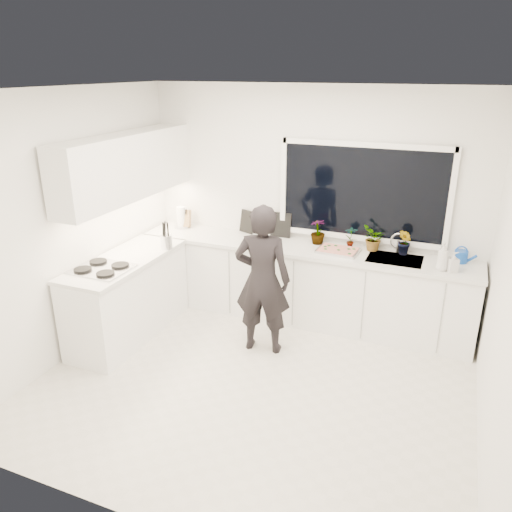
% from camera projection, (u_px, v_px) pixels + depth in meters
% --- Properties ---
extents(floor, '(4.00, 3.50, 0.02)m').
position_uv_depth(floor, '(254.00, 383.00, 4.84)').
color(floor, beige).
rests_on(floor, ground).
extents(wall_back, '(4.00, 0.02, 2.70)m').
position_uv_depth(wall_back, '(311.00, 204.00, 5.88)').
color(wall_back, white).
rests_on(wall_back, ground).
extents(wall_left, '(0.02, 3.50, 2.70)m').
position_uv_depth(wall_left, '(72.00, 226.00, 5.07)').
color(wall_left, white).
rests_on(wall_left, ground).
extents(wall_right, '(0.02, 3.50, 2.70)m').
position_uv_depth(wall_right, '(508.00, 288.00, 3.65)').
color(wall_right, white).
rests_on(wall_right, ground).
extents(ceiling, '(4.00, 3.50, 0.02)m').
position_uv_depth(ceiling, '(254.00, 88.00, 3.87)').
color(ceiling, white).
rests_on(ceiling, wall_back).
extents(window, '(1.80, 0.02, 1.00)m').
position_uv_depth(window, '(363.00, 192.00, 5.57)').
color(window, black).
rests_on(window, wall_back).
extents(base_cabinets_back, '(3.92, 0.58, 0.88)m').
position_uv_depth(base_cabinets_back, '(301.00, 284.00, 5.94)').
color(base_cabinets_back, white).
rests_on(base_cabinets_back, floor).
extents(base_cabinets_left, '(0.58, 1.60, 0.88)m').
position_uv_depth(base_cabinets_left, '(128.00, 298.00, 5.57)').
color(base_cabinets_left, white).
rests_on(base_cabinets_left, floor).
extents(countertop_back, '(3.94, 0.62, 0.04)m').
position_uv_depth(countertop_back, '(302.00, 248.00, 5.76)').
color(countertop_back, silver).
rests_on(countertop_back, base_cabinets_back).
extents(countertop_left, '(0.62, 1.60, 0.04)m').
position_uv_depth(countertop_left, '(124.00, 260.00, 5.41)').
color(countertop_left, silver).
rests_on(countertop_left, base_cabinets_left).
extents(upper_cabinets, '(0.34, 2.10, 0.70)m').
position_uv_depth(upper_cabinets, '(127.00, 166.00, 5.42)').
color(upper_cabinets, white).
rests_on(upper_cabinets, wall_left).
extents(sink, '(0.58, 0.42, 0.14)m').
position_uv_depth(sink, '(394.00, 263.00, 5.41)').
color(sink, silver).
rests_on(sink, countertop_back).
extents(faucet, '(0.03, 0.03, 0.22)m').
position_uv_depth(faucet, '(398.00, 243.00, 5.53)').
color(faucet, silver).
rests_on(faucet, countertop_back).
extents(stovetop, '(0.56, 0.48, 0.03)m').
position_uv_depth(stovetop, '(102.00, 268.00, 5.10)').
color(stovetop, black).
rests_on(stovetop, countertop_left).
extents(person, '(0.64, 0.47, 1.61)m').
position_uv_depth(person, '(262.00, 280.00, 5.14)').
color(person, black).
rests_on(person, floor).
extents(pizza_tray, '(0.47, 0.36, 0.03)m').
position_uv_depth(pizza_tray, '(338.00, 251.00, 5.58)').
color(pizza_tray, silver).
rests_on(pizza_tray, countertop_back).
extents(pizza, '(0.43, 0.32, 0.01)m').
position_uv_depth(pizza, '(338.00, 249.00, 5.58)').
color(pizza, red).
rests_on(pizza, pizza_tray).
extents(watering_can, '(0.14, 0.14, 0.13)m').
position_uv_depth(watering_can, '(461.00, 256.00, 5.28)').
color(watering_can, '#1246AB').
rests_on(watering_can, countertop_back).
extents(paper_towel_roll, '(0.14, 0.14, 0.26)m').
position_uv_depth(paper_towel_roll, '(181.00, 218.00, 6.39)').
color(paper_towel_roll, white).
rests_on(paper_towel_roll, countertop_back).
extents(knife_block, '(0.15, 0.13, 0.22)m').
position_uv_depth(knife_block, '(185.00, 219.00, 6.42)').
color(knife_block, olive).
rests_on(knife_block, countertop_back).
extents(utensil_crock, '(0.15, 0.15, 0.16)m').
position_uv_depth(utensil_crock, '(166.00, 242.00, 5.67)').
color(utensil_crock, silver).
rests_on(utensil_crock, countertop_left).
extents(picture_frame_large, '(0.21, 0.10, 0.28)m').
position_uv_depth(picture_frame_large, '(247.00, 222.00, 6.20)').
color(picture_frame_large, black).
rests_on(picture_frame_large, countertop_back).
extents(picture_frame_small, '(0.25, 0.02, 0.30)m').
position_uv_depth(picture_frame_small, '(281.00, 225.00, 6.04)').
color(picture_frame_small, black).
rests_on(picture_frame_small, countertop_back).
extents(herb_plants, '(1.20, 0.26, 0.30)m').
position_uv_depth(herb_plants, '(363.00, 237.00, 5.62)').
color(herb_plants, '#26662D').
rests_on(herb_plants, countertop_back).
extents(soap_bottles, '(0.24, 0.14, 0.30)m').
position_uv_depth(soap_bottles, '(446.00, 258.00, 5.03)').
color(soap_bottles, '#D8BF66').
rests_on(soap_bottles, countertop_back).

